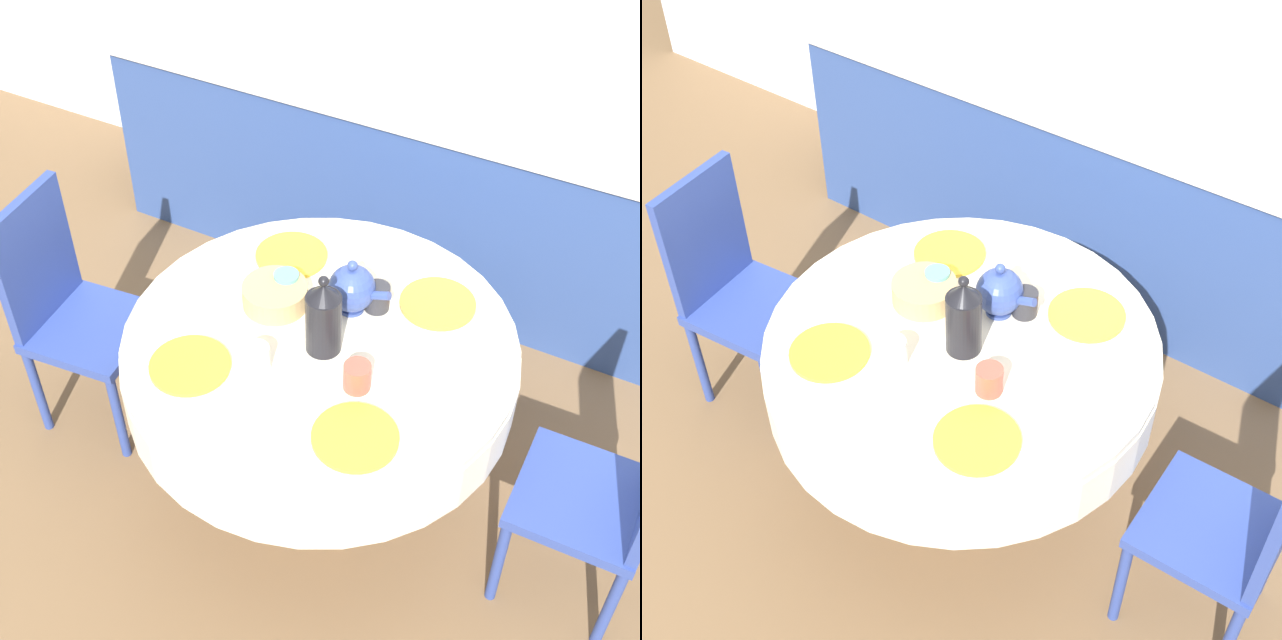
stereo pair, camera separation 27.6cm
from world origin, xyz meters
TOP-DOWN VIEW (x-y plane):
  - ground_plane at (0.00, 0.00)m, footprint 12.00×12.00m
  - kitchen_counter at (0.00, 1.32)m, footprint 3.24×0.64m
  - dining_table at (0.00, 0.00)m, footprint 1.27×1.27m
  - chair_left at (0.98, 0.02)m, footprint 0.41×0.41m
  - chair_right at (-0.98, -0.10)m, footprint 0.44×0.44m
  - plate_near_left at (-0.29, -0.30)m, footprint 0.25×0.25m
  - cup_near_left at (-0.11, -0.21)m, footprint 0.08×0.08m
  - plate_near_right at (0.28, -0.31)m, footprint 0.25×0.25m
  - cup_near_right at (0.19, -0.13)m, footprint 0.08×0.08m
  - plate_far_left at (-0.28, 0.31)m, footprint 0.25×0.25m
  - cup_far_left at (-0.19, 0.13)m, footprint 0.08×0.08m
  - plate_far_right at (0.27, 0.32)m, footprint 0.25×0.25m
  - cup_far_right at (0.10, 0.21)m, footprint 0.08×0.08m
  - coffee_carafe at (0.03, -0.03)m, footprint 0.11×0.11m
  - teapot at (0.03, 0.17)m, footprint 0.22×0.16m
  - bread_basket at (-0.21, 0.07)m, footprint 0.22×0.22m

SIDE VIEW (x-z plane):
  - ground_plane at x=0.00m, z-range 0.00..0.00m
  - kitchen_counter at x=0.00m, z-range 0.00..0.91m
  - chair_left at x=0.98m, z-range 0.05..1.01m
  - chair_right at x=-0.98m, z-range 0.05..1.01m
  - dining_table at x=0.00m, z-range 0.24..0.97m
  - plate_near_left at x=-0.29m, z-range 0.73..0.74m
  - plate_near_right at x=0.28m, z-range 0.73..0.74m
  - plate_far_left at x=-0.28m, z-range 0.73..0.74m
  - plate_far_right at x=0.27m, z-range 0.73..0.74m
  - bread_basket at x=-0.21m, z-range 0.73..0.81m
  - cup_near_left at x=-0.11m, z-range 0.73..0.82m
  - cup_near_right at x=0.19m, z-range 0.73..0.82m
  - cup_far_left at x=-0.19m, z-range 0.73..0.82m
  - cup_far_right at x=0.10m, z-range 0.73..0.82m
  - teapot at x=0.03m, z-range 0.72..0.92m
  - coffee_carafe at x=0.03m, z-range 0.71..1.00m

